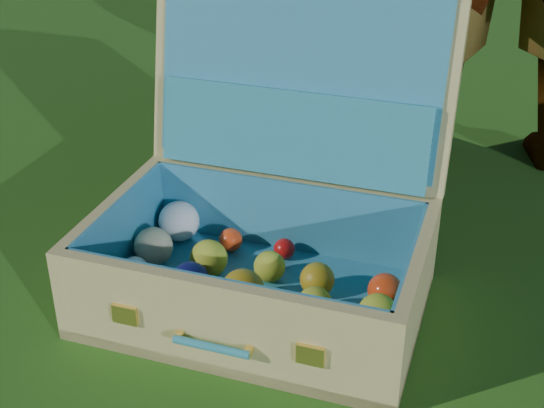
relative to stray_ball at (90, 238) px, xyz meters
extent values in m
plane|color=#215114|center=(0.45, 0.04, -0.03)|extent=(60.00, 60.00, 0.00)
sphere|color=teal|center=(0.00, 0.00, 0.00)|extent=(0.07, 0.07, 0.07)
cube|color=tan|center=(0.45, -0.07, -0.02)|extent=(0.69, 0.47, 0.02)
cube|color=tan|center=(0.46, -0.29, 0.07)|extent=(0.68, 0.04, 0.20)
cube|color=tan|center=(0.45, 0.14, 0.07)|extent=(0.68, 0.04, 0.20)
cube|color=tan|center=(0.13, -0.08, 0.07)|extent=(0.04, 0.40, 0.20)
cube|color=tan|center=(0.78, -0.06, 0.07)|extent=(0.04, 0.40, 0.20)
cube|color=teal|center=(0.45, -0.07, -0.01)|extent=(0.64, 0.42, 0.01)
cube|color=teal|center=(0.46, -0.27, 0.08)|extent=(0.63, 0.03, 0.18)
cube|color=teal|center=(0.45, 0.12, 0.08)|extent=(0.63, 0.03, 0.18)
cube|color=teal|center=(0.14, -0.08, 0.08)|extent=(0.02, 0.40, 0.18)
cube|color=teal|center=(0.76, -0.07, 0.08)|extent=(0.02, 0.40, 0.18)
cube|color=tan|center=(0.44, 0.22, 0.39)|extent=(0.68, 0.15, 0.45)
cube|color=teal|center=(0.44, 0.20, 0.39)|extent=(0.63, 0.11, 0.39)
cube|color=teal|center=(0.45, 0.16, 0.27)|extent=(0.61, 0.08, 0.19)
cube|color=#F2C659|center=(0.28, -0.31, 0.07)|extent=(0.05, 0.01, 0.04)
cube|color=#F2C659|center=(0.64, -0.30, 0.07)|extent=(0.05, 0.01, 0.04)
cylinder|color=teal|center=(0.46, -0.32, 0.05)|extent=(0.15, 0.02, 0.02)
cube|color=#F2C659|center=(0.39, -0.31, 0.05)|extent=(0.01, 0.02, 0.01)
cube|color=#F2C659|center=(0.53, -0.31, 0.05)|extent=(0.01, 0.02, 0.01)
sphere|color=gold|center=(0.19, -0.23, 0.03)|extent=(0.07, 0.07, 0.07)
sphere|color=white|center=(0.33, -0.23, 0.04)|extent=(0.09, 0.09, 0.09)
sphere|color=red|center=(0.45, -0.21, 0.03)|extent=(0.07, 0.07, 0.07)
sphere|color=red|center=(0.60, -0.22, 0.03)|extent=(0.06, 0.06, 0.06)
sphere|color=#0F124E|center=(0.73, -0.20, 0.03)|extent=(0.07, 0.07, 0.07)
sphere|color=white|center=(0.19, -0.12, 0.03)|extent=(0.06, 0.06, 0.06)
sphere|color=#0F124E|center=(0.32, -0.12, 0.04)|extent=(0.08, 0.08, 0.08)
sphere|color=#AB8616|center=(0.44, -0.13, 0.04)|extent=(0.09, 0.09, 0.09)
sphere|color=gold|center=(0.59, -0.11, 0.03)|extent=(0.07, 0.07, 0.07)
sphere|color=gold|center=(0.72, -0.10, 0.04)|extent=(0.08, 0.08, 0.08)
sphere|color=beige|center=(0.19, -0.04, 0.04)|extent=(0.09, 0.09, 0.09)
sphere|color=gold|center=(0.33, -0.04, 0.04)|extent=(0.08, 0.08, 0.08)
sphere|color=gold|center=(0.46, -0.01, 0.03)|extent=(0.07, 0.07, 0.07)
sphere|color=#AB8616|center=(0.57, -0.03, 0.03)|extent=(0.07, 0.07, 0.07)
sphere|color=red|center=(0.71, -0.02, 0.03)|extent=(0.07, 0.07, 0.07)
sphere|color=white|center=(0.20, 0.07, 0.05)|extent=(0.10, 0.10, 0.10)
sphere|color=red|center=(0.33, 0.07, 0.03)|extent=(0.05, 0.05, 0.05)
sphere|color=red|center=(0.46, 0.08, 0.02)|extent=(0.05, 0.05, 0.05)
camera|label=1|loc=(0.93, -1.28, 0.94)|focal=50.00mm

